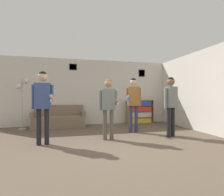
{
  "coord_description": "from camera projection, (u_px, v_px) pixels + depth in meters",
  "views": [
    {
      "loc": [
        -1.13,
        -3.43,
        1.16
      ],
      "look_at": [
        0.21,
        1.93,
        1.12
      ],
      "focal_mm": 28.0,
      "sensor_mm": 36.0,
      "label": 1
    }
  ],
  "objects": [
    {
      "name": "ground_plane",
      "position": [
        125.0,
        153.0,
        3.61
      ],
      "size": [
        20.0,
        20.0,
        0.0
      ],
      "primitive_type": "plane",
      "color": "brown"
    },
    {
      "name": "wall_back",
      "position": [
        96.0,
        92.0,
        7.37
      ],
      "size": [
        8.6,
        0.08,
        2.7
      ],
      "color": "beige",
      "rests_on": "ground_plane"
    },
    {
      "name": "wall_right",
      "position": [
        191.0,
        91.0,
        6.23
      ],
      "size": [
        0.06,
        6.25,
        2.7
      ],
      "color": "beige",
      "rests_on": "ground_plane"
    },
    {
      "name": "couch",
      "position": [
        59.0,
        120.0,
        6.61
      ],
      "size": [
        1.91,
        0.8,
        0.83
      ],
      "color": "#7A6651",
      "rests_on": "ground_plane"
    },
    {
      "name": "bookshelf",
      "position": [
        140.0,
        112.0,
        7.62
      ],
      "size": [
        1.18,
        0.3,
        1.01
      ],
      "color": "olive",
      "rests_on": "ground_plane"
    },
    {
      "name": "floor_lamp",
      "position": [
        22.0,
        91.0,
        6.17
      ],
      "size": [
        0.39,
        0.42,
        1.8
      ],
      "color": "#ADA89E",
      "rests_on": "ground_plane"
    },
    {
      "name": "person_player_foreground_left",
      "position": [
        43.0,
        99.0,
        4.19
      ],
      "size": [
        0.5,
        0.47,
        1.77
      ],
      "color": "black",
      "rests_on": "ground_plane"
    },
    {
      "name": "person_player_foreground_center",
      "position": [
        108.0,
        103.0,
        4.69
      ],
      "size": [
        0.5,
        0.48,
        1.63
      ],
      "color": "brown",
      "rests_on": "ground_plane"
    },
    {
      "name": "person_watcher_holding_cup",
      "position": [
        133.0,
        99.0,
        5.65
      ],
      "size": [
        0.55,
        0.41,
        1.76
      ],
      "color": "#2D334C",
      "rests_on": "ground_plane"
    },
    {
      "name": "person_spectator_near_bookshelf",
      "position": [
        171.0,
        100.0,
        5.04
      ],
      "size": [
        0.48,
        0.3,
        1.72
      ],
      "color": "black",
      "rests_on": "ground_plane"
    },
    {
      "name": "drinking_cup",
      "position": [
        140.0,
        99.0,
        7.62
      ],
      "size": [
        0.07,
        0.07,
        0.11
      ],
      "color": "red",
      "rests_on": "bookshelf"
    }
  ]
}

